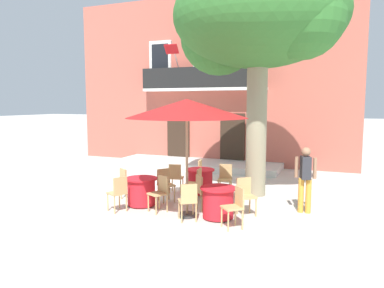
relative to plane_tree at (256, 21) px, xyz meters
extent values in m
plane|color=beige|center=(-2.79, -0.28, -5.11)|extent=(120.00, 120.00, 0.00)
cube|color=#BC5B4C|center=(-3.27, 6.72, -1.36)|extent=(13.00, 4.00, 7.50)
cube|color=#332319|center=(-4.57, 4.69, -3.96)|extent=(1.10, 0.08, 2.30)
cube|color=#332319|center=(-1.97, 4.69, -3.96)|extent=(1.10, 0.08, 2.30)
cube|color=silver|center=(-5.47, 4.68, -0.46)|extent=(1.10, 0.08, 1.90)
cube|color=black|center=(-5.47, 4.65, -0.46)|extent=(0.84, 0.04, 1.60)
cube|color=silver|center=(-3.27, 4.68, -0.46)|extent=(1.10, 0.08, 1.90)
cube|color=black|center=(-3.27, 4.65, -0.46)|extent=(0.84, 0.04, 1.60)
cube|color=silver|center=(-1.07, 4.68, -0.46)|extent=(1.10, 0.08, 1.90)
cube|color=black|center=(-1.07, 4.65, -0.46)|extent=(0.84, 0.04, 1.60)
cube|color=silver|center=(-3.27, 4.40, -1.77)|extent=(5.60, 0.65, 0.12)
cube|color=black|center=(-3.27, 4.10, -1.26)|extent=(5.60, 0.06, 0.90)
cylinder|color=#B2B2B7|center=(-4.47, 4.22, -0.36)|extent=(0.04, 0.95, 1.33)
cube|color=red|center=(-4.47, 3.77, -0.06)|extent=(0.60, 0.29, 0.38)
cylinder|color=#B2B2B7|center=(-2.07, 4.22, -0.36)|extent=(0.04, 0.95, 1.33)
cube|color=#146B2D|center=(-2.07, 3.77, -0.06)|extent=(0.60, 0.29, 0.38)
cylinder|color=#995638|center=(-5.57, 4.42, -1.55)|extent=(0.33, 0.33, 0.31)
ellipsoid|color=#4C8E38|center=(-5.57, 4.42, -1.25)|extent=(0.43, 0.43, 0.28)
cylinder|color=slate|center=(-3.27, 4.42, -1.54)|extent=(0.29, 0.29, 0.34)
ellipsoid|color=#4C8E38|center=(-3.27, 4.42, -1.17)|extent=(0.38, 0.38, 0.39)
cylinder|color=slate|center=(-0.97, 4.42, -1.57)|extent=(0.35, 0.35, 0.28)
ellipsoid|color=#2D7533|center=(-0.97, 4.42, -1.18)|extent=(0.46, 0.46, 0.49)
cube|color=silver|center=(-3.27, 3.69, -4.98)|extent=(7.09, 2.08, 0.25)
cylinder|color=gray|center=(0.08, -0.04, -3.17)|extent=(0.60, 0.60, 3.87)
ellipsoid|color=#33702D|center=(0.08, -0.04, 0.14)|extent=(5.00, 4.50, 3.00)
sphere|color=#33702D|center=(-1.30, 0.58, -0.24)|extent=(2.50, 2.50, 2.50)
sphere|color=#33702D|center=(1.32, -0.54, -0.11)|extent=(2.25, 2.25, 2.25)
cylinder|color=red|center=(-1.50, -0.55, -4.74)|extent=(0.74, 0.74, 0.68)
cylinder|color=red|center=(-1.50, -0.55, -4.37)|extent=(0.86, 0.86, 0.04)
cylinder|color=#2D2823|center=(-1.50, -0.55, -5.09)|extent=(0.44, 0.44, 0.03)
cylinder|color=tan|center=(-1.59, -1.48, -4.88)|extent=(0.04, 0.04, 0.45)
cylinder|color=tan|center=(-1.62, -1.14, -4.88)|extent=(0.04, 0.04, 0.45)
cylinder|color=tan|center=(-1.26, -1.45, -4.88)|extent=(0.04, 0.04, 0.45)
cylinder|color=tan|center=(-1.28, -1.12, -4.88)|extent=(0.04, 0.04, 0.45)
cube|color=tan|center=(-1.44, -1.30, -4.64)|extent=(0.43, 0.43, 0.04)
cube|color=tan|center=(-1.26, -1.28, -4.41)|extent=(0.07, 0.38, 0.42)
cylinder|color=tan|center=(-0.57, -0.57, -4.88)|extent=(0.04, 0.04, 0.45)
cylinder|color=tan|center=(-0.90, -0.63, -4.88)|extent=(0.04, 0.04, 0.45)
cylinder|color=tan|center=(-0.62, -0.24, -4.88)|extent=(0.04, 0.04, 0.45)
cylinder|color=tan|center=(-0.96, -0.29, -4.88)|extent=(0.04, 0.04, 0.45)
cube|color=tan|center=(-0.76, -0.43, -4.64)|extent=(0.46, 0.46, 0.04)
cube|color=tan|center=(-0.79, -0.26, -4.41)|extent=(0.38, 0.10, 0.42)
cylinder|color=tan|center=(-1.46, 0.38, -4.88)|extent=(0.04, 0.04, 0.45)
cylinder|color=tan|center=(-1.41, 0.05, -4.88)|extent=(0.04, 0.04, 0.45)
cylinder|color=tan|center=(-1.80, 0.34, -4.88)|extent=(0.04, 0.04, 0.45)
cylinder|color=tan|center=(-1.75, 0.00, -4.88)|extent=(0.04, 0.04, 0.45)
cube|color=tan|center=(-1.61, 0.19, -4.64)|extent=(0.45, 0.45, 0.04)
cube|color=tan|center=(-1.78, 0.17, -4.41)|extent=(0.09, 0.38, 0.42)
cylinder|color=tan|center=(-2.44, -0.56, -4.88)|extent=(0.04, 0.04, 0.45)
cylinder|color=tan|center=(-2.10, -0.50, -4.88)|extent=(0.04, 0.04, 0.45)
cylinder|color=tan|center=(-2.37, -0.90, -4.88)|extent=(0.04, 0.04, 0.45)
cylinder|color=tan|center=(-2.04, -0.83, -4.88)|extent=(0.04, 0.04, 0.45)
cube|color=tan|center=(-2.24, -0.70, -4.64)|extent=(0.47, 0.47, 0.04)
cube|color=tan|center=(-2.20, -0.87, -4.41)|extent=(0.38, 0.11, 0.42)
cylinder|color=red|center=(-2.52, -2.35, -4.74)|extent=(0.74, 0.74, 0.68)
cylinder|color=red|center=(-2.52, -2.35, -4.37)|extent=(0.86, 0.86, 0.04)
cylinder|color=#2D2823|center=(-2.52, -2.35, -5.09)|extent=(0.44, 0.44, 0.03)
cylinder|color=tan|center=(-1.83, -1.71, -4.88)|extent=(0.04, 0.04, 0.45)
cylinder|color=tan|center=(-2.03, -1.99, -4.88)|extent=(0.04, 0.04, 0.45)
cylinder|color=tan|center=(-2.10, -1.51, -4.88)|extent=(0.04, 0.04, 0.45)
cylinder|color=tan|center=(-2.30, -1.78, -4.88)|extent=(0.04, 0.04, 0.45)
cube|color=tan|center=(-2.07, -1.75, -4.64)|extent=(0.56, 0.56, 0.04)
cube|color=tan|center=(-2.21, -1.64, -4.41)|extent=(0.26, 0.33, 0.42)
cylinder|color=tan|center=(-3.20, -1.71, -4.88)|extent=(0.04, 0.04, 0.45)
cylinder|color=tan|center=(-2.91, -1.89, -4.88)|extent=(0.04, 0.04, 0.45)
cylinder|color=tan|center=(-3.38, -2.00, -4.88)|extent=(0.04, 0.04, 0.45)
cylinder|color=tan|center=(-3.10, -2.18, -4.88)|extent=(0.04, 0.04, 0.45)
cube|color=tan|center=(-3.15, -1.94, -4.64)|extent=(0.55, 0.55, 0.04)
cube|color=tan|center=(-3.24, -2.10, -4.41)|extent=(0.34, 0.24, 0.42)
cylinder|color=tan|center=(-3.07, -3.10, -4.88)|extent=(0.04, 0.04, 0.45)
cylinder|color=tan|center=(-2.92, -2.80, -4.88)|extent=(0.04, 0.04, 0.45)
cylinder|color=tan|center=(-2.77, -3.25, -4.88)|extent=(0.04, 0.04, 0.45)
cylinder|color=tan|center=(-2.62, -2.95, -4.88)|extent=(0.04, 0.04, 0.45)
cube|color=tan|center=(-2.85, -3.02, -4.64)|extent=(0.54, 0.54, 0.04)
cube|color=tan|center=(-2.68, -3.10, -4.41)|extent=(0.20, 0.36, 0.42)
cylinder|color=tan|center=(-1.78, -2.92, -4.88)|extent=(0.04, 0.04, 0.45)
cylinder|color=tan|center=(-2.08, -2.77, -4.88)|extent=(0.04, 0.04, 0.45)
cylinder|color=tan|center=(-1.62, -2.62, -4.88)|extent=(0.04, 0.04, 0.45)
cylinder|color=tan|center=(-1.92, -2.47, -4.88)|extent=(0.04, 0.04, 0.45)
cube|color=tan|center=(-1.85, -2.69, -4.64)|extent=(0.54, 0.54, 0.04)
cube|color=tan|center=(-1.77, -2.54, -4.41)|extent=(0.36, 0.21, 0.42)
cylinder|color=red|center=(-0.27, -2.61, -4.74)|extent=(0.74, 0.74, 0.68)
cylinder|color=red|center=(-0.27, -2.61, -4.37)|extent=(0.86, 0.86, 0.04)
cylinder|color=#2D2823|center=(-0.27, -2.61, -5.09)|extent=(0.44, 0.44, 0.03)
cylinder|color=tan|center=(0.55, -2.17, -4.88)|extent=(0.04, 0.04, 0.45)
cylinder|color=tan|center=(0.29, -2.38, -4.88)|extent=(0.04, 0.04, 0.45)
cylinder|color=tan|center=(0.34, -1.90, -4.88)|extent=(0.04, 0.04, 0.45)
cylinder|color=tan|center=(0.07, -2.12, -4.88)|extent=(0.04, 0.04, 0.45)
cube|color=tan|center=(0.31, -2.14, -4.64)|extent=(0.56, 0.56, 0.04)
cube|color=tan|center=(0.20, -2.00, -4.41)|extent=(0.32, 0.27, 0.42)
cylinder|color=tan|center=(-0.78, -1.83, -4.88)|extent=(0.04, 0.04, 0.45)
cylinder|color=tan|center=(-0.54, -2.07, -4.88)|extent=(0.04, 0.04, 0.45)
cylinder|color=tan|center=(-1.02, -2.06, -4.88)|extent=(0.04, 0.04, 0.45)
cylinder|color=tan|center=(-0.79, -2.31, -4.88)|extent=(0.04, 0.04, 0.45)
cube|color=tan|center=(-0.78, -2.07, -4.64)|extent=(0.57, 0.57, 0.04)
cube|color=tan|center=(-0.92, -2.19, -4.41)|extent=(0.29, 0.30, 0.42)
cylinder|color=tan|center=(-1.13, -2.99, -4.88)|extent=(0.04, 0.04, 0.45)
cylinder|color=tan|center=(-0.85, -2.80, -4.88)|extent=(0.04, 0.04, 0.45)
cylinder|color=tan|center=(-0.93, -3.27, -4.88)|extent=(0.04, 0.04, 0.45)
cylinder|color=tan|center=(-0.65, -3.08, -4.88)|extent=(0.04, 0.04, 0.45)
cube|color=tan|center=(-0.89, -3.04, -4.64)|extent=(0.56, 0.56, 0.04)
cube|color=tan|center=(-0.79, -3.19, -4.41)|extent=(0.34, 0.25, 0.42)
cylinder|color=tan|center=(0.22, -3.41, -4.88)|extent=(0.04, 0.04, 0.45)
cylinder|color=tan|center=(-0.01, -3.16, -4.88)|extent=(0.04, 0.04, 0.45)
cylinder|color=tan|center=(0.47, -3.19, -4.88)|extent=(0.04, 0.04, 0.45)
cylinder|color=tan|center=(0.24, -2.93, -4.88)|extent=(0.04, 0.04, 0.45)
cube|color=tan|center=(0.23, -3.17, -4.64)|extent=(0.56, 0.56, 0.04)
cube|color=tan|center=(0.36, -3.05, -4.41)|extent=(0.28, 0.31, 0.42)
cylinder|color=#997A56|center=(-1.01, -2.77, -3.83)|extent=(0.06, 0.06, 2.55)
cylinder|color=#333333|center=(-1.01, -2.77, -5.07)|extent=(0.44, 0.44, 0.08)
cone|color=#B21E1E|center=(-1.01, -2.77, -2.48)|extent=(2.90, 2.90, 0.45)
cylinder|color=gold|center=(1.52, -1.37, -4.67)|extent=(0.14, 0.14, 0.87)
cylinder|color=gold|center=(1.70, -1.37, -4.67)|extent=(0.14, 0.14, 0.87)
cube|color=#2D2D33|center=(1.61, -1.37, -3.95)|extent=(0.30, 0.39, 0.56)
sphere|color=#9E7051|center=(1.61, -1.37, -3.55)|extent=(0.22, 0.22, 0.22)
cylinder|color=#9E7051|center=(1.39, -1.37, -3.95)|extent=(0.09, 0.09, 0.52)
cylinder|color=#9E7051|center=(1.83, -1.37, -3.95)|extent=(0.09, 0.09, 0.52)
camera|label=1|loc=(2.31, -10.71, -2.35)|focal=34.05mm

